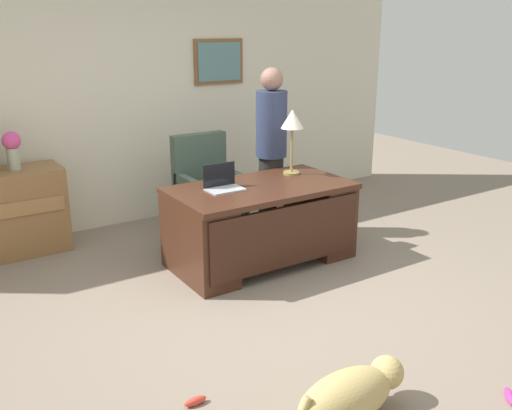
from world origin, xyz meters
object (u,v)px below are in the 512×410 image
at_px(person_standing, 271,150).
at_px(laptop, 222,183).
at_px(dog_lying, 351,394).
at_px(desk, 262,222).
at_px(dog_toy_plush, 510,396).
at_px(armchair, 207,191).
at_px(desk_lamp, 292,123).
at_px(dog_toy_bone, 195,401).
at_px(vase_with_flowers, 12,147).

height_order(person_standing, laptop, person_standing).
bearing_deg(person_standing, dog_lying, -116.01).
distance_m(desk, dog_toy_plush, 2.57).
height_order(armchair, dog_toy_plush, armchair).
xyz_separation_m(desk, dog_toy_plush, (0.09, -2.54, -0.38)).
xyz_separation_m(desk_lamp, dog_toy_plush, (-0.39, -2.75, -1.22)).
distance_m(desk, dog_lying, 2.31).
height_order(dog_lying, dog_toy_bone, dog_lying).
bearing_deg(dog_toy_plush, armchair, 92.70).
height_order(dog_toy_bone, dog_toy_plush, same).
height_order(dog_lying, laptop, laptop).
xyz_separation_m(dog_toy_bone, dog_toy_plush, (1.60, -0.99, 0.00)).
relative_size(person_standing, laptop, 5.43).
height_order(laptop, desk_lamp, desk_lamp).
relative_size(laptop, dog_toy_bone, 2.24).
bearing_deg(dog_toy_plush, desk_lamp, 81.96).
height_order(laptop, dog_toy_plush, laptop).
distance_m(desk, vase_with_flowers, 2.45).
bearing_deg(desk_lamp, laptop, -173.39).
distance_m(dog_toy_bone, dog_toy_plush, 1.88).
relative_size(armchair, desk_lamp, 1.68).
bearing_deg(person_standing, vase_with_flowers, 160.03).
height_order(person_standing, desk_lamp, person_standing).
relative_size(armchair, dog_toy_bone, 7.42).
bearing_deg(armchair, desk_lamp, -52.69).
height_order(person_standing, vase_with_flowers, person_standing).
distance_m(dog_lying, dog_toy_bone, 0.91).
height_order(person_standing, dog_toy_bone, person_standing).
height_order(desk, dog_lying, desk).
bearing_deg(laptop, dog_toy_plush, -80.50).
bearing_deg(dog_toy_plush, vase_with_flowers, 115.45).
relative_size(desk_lamp, vase_with_flowers, 1.75).
bearing_deg(dog_toy_bone, dog_toy_plush, -31.60).
distance_m(person_standing, dog_toy_plush, 3.33).
bearing_deg(dog_toy_bone, desk, 45.90).
bearing_deg(desk, desk_lamp, 23.62).
xyz_separation_m(desk, desk_lamp, (0.48, 0.21, 0.84)).
bearing_deg(dog_lying, desk, 69.02).
height_order(desk, dog_toy_plush, desk).
relative_size(desk, dog_toy_bone, 11.58).
bearing_deg(person_standing, dog_toy_bone, -132.98).
xyz_separation_m(desk_lamp, dog_toy_bone, (-1.99, -1.77, -1.22)).
bearing_deg(dog_toy_plush, dog_toy_bone, 148.40).
bearing_deg(laptop, person_standing, 30.47).
distance_m(armchair, desk_lamp, 1.19).
relative_size(dog_lying, dog_toy_plush, 4.88).
relative_size(laptop, vase_with_flowers, 0.88).
distance_m(armchair, dog_toy_bone, 2.92).
relative_size(person_standing, dog_lying, 2.10).
xyz_separation_m(person_standing, dog_lying, (-1.35, -2.78, -0.75)).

